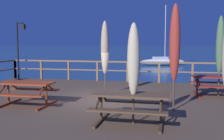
% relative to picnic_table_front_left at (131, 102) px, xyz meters
% --- Properties ---
extents(ground_plane, '(600.00, 600.00, 0.00)m').
position_rel_picnic_table_front_left_xyz_m(ground_plane, '(-1.24, 2.77, -1.38)').
color(ground_plane, navy).
extents(wooden_deck, '(13.55, 9.47, 0.82)m').
position_rel_picnic_table_front_left_xyz_m(wooden_deck, '(-1.24, 2.77, -0.97)').
color(wooden_deck, brown).
rests_on(wooden_deck, ground).
extents(railing_waterside_far, '(13.35, 0.10, 1.09)m').
position_rel_picnic_table_front_left_xyz_m(railing_waterside_far, '(-1.24, 7.35, 0.18)').
color(railing_waterside_far, brown).
rests_on(railing_waterside_far, wooden_deck).
extents(picnic_table_front_left, '(1.93, 1.42, 0.78)m').
position_rel_picnic_table_front_left_xyz_m(picnic_table_front_left, '(0.00, 0.00, 0.00)').
color(picnic_table_front_left, brown).
rests_on(picnic_table_front_left, wooden_deck).
extents(picnic_table_mid_right, '(1.74, 1.41, 0.78)m').
position_rel_picnic_table_front_left_xyz_m(picnic_table_mid_right, '(-3.62, 1.24, -0.01)').
color(picnic_table_mid_right, '#993819').
rests_on(picnic_table_mid_right, wooden_deck).
extents(picnic_table_front_right, '(2.16, 1.55, 0.78)m').
position_rel_picnic_table_front_left_xyz_m(picnic_table_front_right, '(2.87, 4.29, 0.00)').
color(picnic_table_front_right, maroon).
rests_on(picnic_table_front_right, wooden_deck).
extents(patio_umbrella_short_mid, '(0.32, 0.32, 2.55)m').
position_rel_picnic_table_front_left_xyz_m(patio_umbrella_short_mid, '(0.08, -0.05, 1.06)').
color(patio_umbrella_short_mid, '#4C3828').
rests_on(patio_umbrella_short_mid, wooden_deck).
extents(patio_umbrella_tall_front, '(0.32, 0.32, 3.08)m').
position_rel_picnic_table_front_left_xyz_m(patio_umbrella_tall_front, '(2.81, 4.21, 1.40)').
color(patio_umbrella_tall_front, '#4C3828').
rests_on(patio_umbrella_tall_front, wooden_deck).
extents(patio_umbrella_tall_mid_left, '(0.32, 0.32, 2.91)m').
position_rel_picnic_table_front_left_xyz_m(patio_umbrella_tall_mid_left, '(-1.55, 3.59, 1.29)').
color(patio_umbrella_tall_mid_left, '#4C3828').
rests_on(patio_umbrella_tall_mid_left, wooden_deck).
extents(patio_umbrella_tall_back_right, '(0.32, 0.32, 3.21)m').
position_rel_picnic_table_front_left_xyz_m(patio_umbrella_tall_back_right, '(1.09, 1.56, 1.48)').
color(patio_umbrella_tall_back_right, '#4C3828').
rests_on(patio_umbrella_tall_back_right, wooden_deck).
extents(lamp_post_hooked, '(0.65, 0.37, 3.20)m').
position_rel_picnic_table_front_left_xyz_m(lamp_post_hooked, '(-7.14, 6.72, 1.55)').
color(lamp_post_hooked, black).
rests_on(lamp_post_hooked, wooden_deck).
extents(sailboat_distant, '(6.19, 3.84, 7.72)m').
position_rel_picnic_table_front_left_xyz_m(sailboat_distant, '(-0.02, 28.61, -0.87)').
color(sailboat_distant, silver).
rests_on(sailboat_distant, ground).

